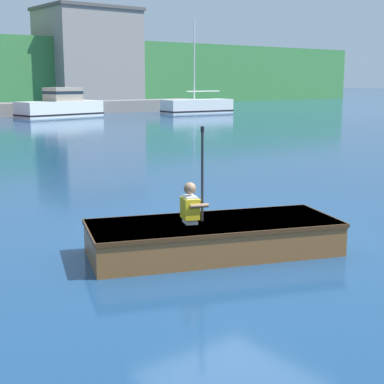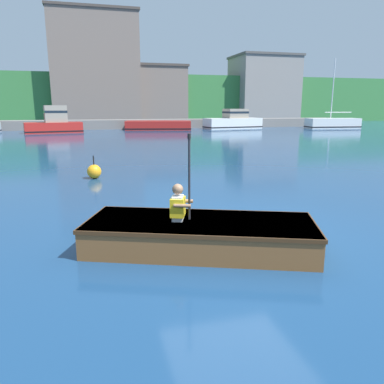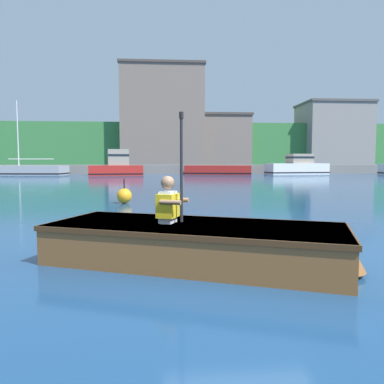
% 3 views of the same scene
% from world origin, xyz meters
% --- Properties ---
extents(ground_plane, '(300.00, 300.00, 0.00)m').
position_xyz_m(ground_plane, '(0.00, 0.00, 0.00)').
color(ground_plane, navy).
extents(waterfront_apartment_right, '(8.94, 7.31, 9.34)m').
position_xyz_m(waterfront_apartment_right, '(22.20, 46.19, 4.68)').
color(waterfront_apartment_right, gray).
rests_on(waterfront_apartment_right, ground).
extents(moored_boat_dock_west_inner, '(6.14, 2.97, 1.96)m').
position_xyz_m(moored_boat_dock_west_inner, '(11.65, 30.62, 0.73)').
color(moored_boat_dock_west_inner, white).
rests_on(moored_boat_dock_west_inner, ground).
extents(moored_boat_dock_center_far, '(5.54, 2.46, 6.88)m').
position_xyz_m(moored_boat_dock_center_far, '(21.67, 28.26, 0.50)').
color(moored_boat_dock_center_far, white).
rests_on(moored_boat_dock_center_far, ground).
extents(rowboat_foreground, '(3.81, 2.56, 0.47)m').
position_xyz_m(rowboat_foreground, '(-0.79, -0.55, 0.27)').
color(rowboat_foreground, brown).
rests_on(rowboat_foreground, ground).
extents(person_paddler, '(0.42, 0.43, 1.35)m').
position_xyz_m(person_paddler, '(-1.16, -0.41, 0.74)').
color(person_paddler, silver).
rests_on(person_paddler, rowboat_foreground).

